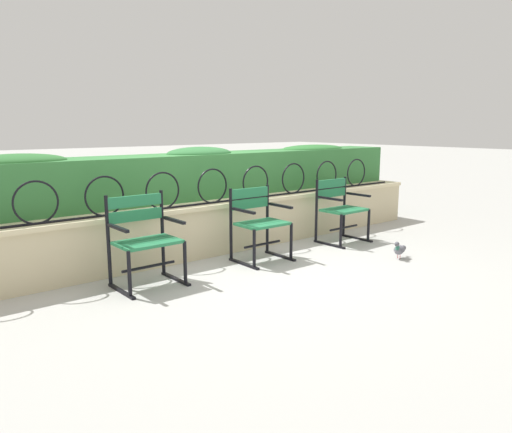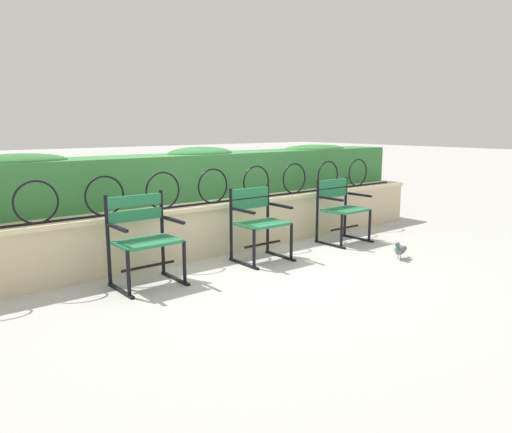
% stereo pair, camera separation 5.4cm
% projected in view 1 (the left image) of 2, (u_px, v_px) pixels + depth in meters
% --- Properties ---
extents(ground_plane, '(60.00, 60.00, 0.00)m').
position_uv_depth(ground_plane, '(259.00, 265.00, 5.47)').
color(ground_plane, '#ADADA8').
extents(stone_wall, '(7.03, 0.41, 0.63)m').
position_uv_depth(stone_wall, '(219.00, 226.00, 6.01)').
color(stone_wall, beige).
rests_on(stone_wall, ground).
extents(iron_arch_fence, '(6.49, 0.02, 0.42)m').
position_uv_depth(iron_arch_fence, '(213.00, 188.00, 5.78)').
color(iron_arch_fence, black).
rests_on(iron_arch_fence, stone_wall).
extents(hedge_row, '(6.88, 0.67, 0.65)m').
position_uv_depth(hedge_row, '(195.00, 173.00, 6.28)').
color(hedge_row, '#387A3D').
rests_on(hedge_row, stone_wall).
extents(park_chair_left, '(0.63, 0.53, 0.90)m').
position_uv_depth(park_chair_left, '(144.00, 237.00, 4.73)').
color(park_chair_left, '#237547').
rests_on(park_chair_left, ground).
extents(park_chair_centre, '(0.59, 0.53, 0.84)m').
position_uv_depth(park_chair_centre, '(258.00, 221.00, 5.62)').
color(park_chair_centre, '#237547').
rests_on(park_chair_centre, ground).
extents(park_chair_right, '(0.61, 0.53, 0.85)m').
position_uv_depth(park_chair_right, '(340.00, 208.00, 6.53)').
color(park_chair_right, '#237547').
rests_on(park_chair_right, ground).
extents(pigeon_near_chairs, '(0.29, 0.15, 0.22)m').
position_uv_depth(pigeon_near_chairs, '(399.00, 249.00, 5.72)').
color(pigeon_near_chairs, slate).
rests_on(pigeon_near_chairs, ground).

